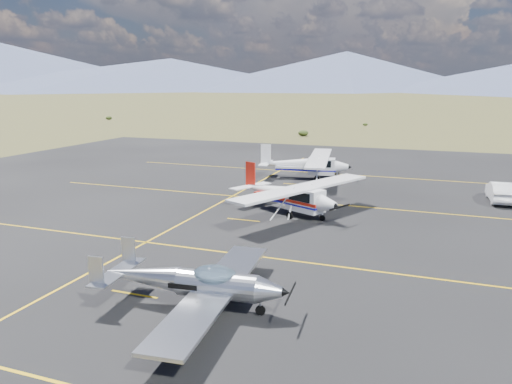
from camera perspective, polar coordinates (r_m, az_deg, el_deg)
The scene contains 6 objects.
ground at distance 21.11m, azimuth -1.44°, elevation -9.15°, with size 1600.00×1600.00×0.00m, color #383D1C.
apron at distance 27.38m, azimuth 4.01°, elevation -4.07°, with size 72.00×72.00×0.02m, color black.
aircraft_low_wing at distance 17.73m, azimuth -6.80°, elevation -10.25°, with size 6.61×9.18×1.99m.
aircraft_cessna at distance 30.06m, azimuth 3.79°, elevation -0.16°, with size 7.97×10.44×2.75m.
aircraft_plain at distance 41.24m, azimuth 5.72°, elevation 3.24°, with size 6.64×10.93×2.76m.
sedan at distance 36.76m, azimuth 26.19°, elevation 0.03°, with size 1.42×4.08×1.34m, color white.
Camera 1 is at (7.32, -18.21, 7.76)m, focal length 35.00 mm.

